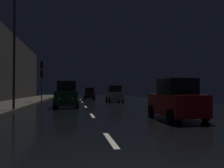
% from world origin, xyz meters
% --- Properties ---
extents(ground, '(26.64, 84.00, 0.02)m').
position_xyz_m(ground, '(0.00, 24.50, -0.01)').
color(ground, black).
extents(sidewalk_left, '(4.40, 84.00, 0.15)m').
position_xyz_m(sidewalk_left, '(-7.12, 24.50, 0.07)').
color(sidewalk_left, '#38332B').
rests_on(sidewalk_left, ground).
extents(lane_centerline, '(0.16, 32.19, 0.01)m').
position_xyz_m(lane_centerline, '(0.00, 17.62, 0.01)').
color(lane_centerline, beige).
rests_on(lane_centerline, ground).
extents(traffic_light_far_left, '(0.34, 0.47, 4.87)m').
position_xyz_m(traffic_light_far_left, '(-4.82, 25.90, 3.53)').
color(traffic_light_far_left, '#38383A').
rests_on(traffic_light_far_left, ground).
extents(streetlamp_overhead, '(1.70, 0.44, 8.32)m').
position_xyz_m(streetlamp_overhead, '(-4.61, 13.22, 5.40)').
color(streetlamp_overhead, '#2D2D30').
rests_on(streetlamp_overhead, ground).
extents(car_approaching_headlights, '(2.02, 4.37, 2.20)m').
position_xyz_m(car_approaching_headlights, '(-1.62, 17.20, 1.01)').
color(car_approaching_headlights, '#0F3819').
rests_on(car_approaching_headlights, ground).
extents(car_parked_right_far, '(1.84, 3.99, 2.01)m').
position_xyz_m(car_parked_right_far, '(4.02, 25.77, 0.92)').
color(car_parked_right_far, '#A5A8AD').
rests_on(car_parked_right_far, ground).
extents(car_distant_taillights, '(1.69, 3.67, 1.85)m').
position_xyz_m(car_distant_taillights, '(1.42, 34.32, 0.85)').
color(car_distant_taillights, black).
rests_on(car_distant_taillights, ground).
extents(car_parked_right_near, '(1.83, 3.97, 2.00)m').
position_xyz_m(car_parked_right_near, '(4.02, 7.60, 0.91)').
color(car_parked_right_near, maroon).
rests_on(car_parked_right_near, ground).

